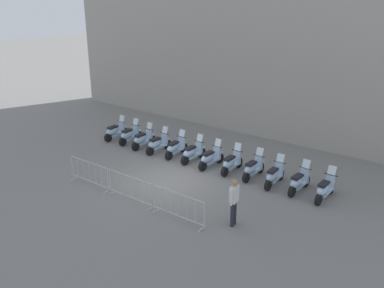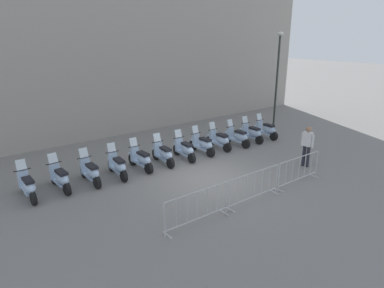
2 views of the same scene
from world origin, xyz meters
TOP-DOWN VIEW (x-y plane):
  - ground_plane at (0.00, 0.00)m, footprint 120.00×120.00m
  - building_facade at (0.21, 8.70)m, footprint 28.05×3.08m
  - motorcycle_0 at (-5.84, 2.51)m, footprint 0.56×1.72m
  - motorcycle_1 at (-4.76, 2.51)m, footprint 0.56×1.72m
  - motorcycle_2 at (-3.70, 2.39)m, footprint 0.56×1.72m
  - motorcycle_3 at (-2.63, 2.32)m, footprint 0.56×1.73m
  - motorcycle_4 at (-1.55, 2.40)m, footprint 0.56×1.72m
  - motorcycle_5 at (-0.48, 2.34)m, footprint 0.56×1.73m
  - motorcycle_6 at (0.59, 2.27)m, footprint 0.56×1.73m
  - motorcycle_7 at (1.67, 2.32)m, footprint 0.56×1.72m
  - motorcycle_8 at (2.74, 2.34)m, footprint 0.56×1.72m
  - motorcycle_9 at (3.81, 2.17)m, footprint 0.56×1.72m
  - motorcycle_10 at (4.88, 2.20)m, footprint 0.56×1.73m
  - motorcycle_11 at (5.95, 2.16)m, footprint 0.56×1.72m
  - barrier_segment_0 at (-2.42, -2.28)m, footprint 2.28×0.49m
  - barrier_segment_1 at (-0.06, -2.34)m, footprint 2.28×0.49m
  - barrier_segment_2 at (2.31, -2.39)m, footprint 2.28×0.49m
  - officer_near_row_end at (4.04, -1.54)m, footprint 0.26×0.55m

SIDE VIEW (x-z plane):
  - ground_plane at x=0.00m, z-range 0.00..0.00m
  - motorcycle_0 at x=-5.84m, z-range -0.16..1.07m
  - motorcycle_1 at x=-4.76m, z-range -0.16..1.07m
  - motorcycle_2 at x=-3.70m, z-range -0.16..1.07m
  - motorcycle_3 at x=-2.63m, z-range -0.16..1.07m
  - motorcycle_4 at x=-1.55m, z-range -0.16..1.07m
  - motorcycle_5 at x=-0.48m, z-range -0.16..1.07m
  - motorcycle_6 at x=0.59m, z-range -0.16..1.07m
  - motorcycle_7 at x=1.67m, z-range -0.16..1.07m
  - motorcycle_8 at x=2.74m, z-range -0.16..1.07m
  - motorcycle_9 at x=3.81m, z-range -0.16..1.07m
  - motorcycle_10 at x=4.88m, z-range -0.16..1.07m
  - motorcycle_11 at x=5.95m, z-range -0.16..1.07m
  - barrier_segment_0 at x=-2.42m, z-range -0.01..1.06m
  - barrier_segment_1 at x=-0.06m, z-range -0.01..1.06m
  - barrier_segment_2 at x=2.31m, z-range -0.01..1.06m
  - officer_near_row_end at x=4.04m, z-range 0.12..1.85m
  - building_facade at x=0.21m, z-range 0.00..14.57m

